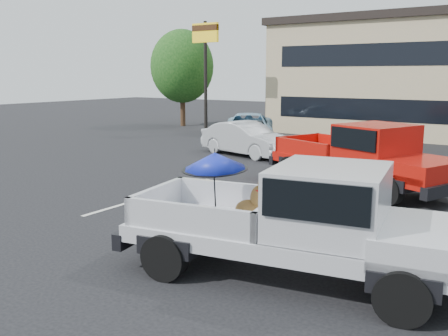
# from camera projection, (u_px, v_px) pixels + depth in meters

# --- Properties ---
(ground) EXTENTS (90.00, 90.00, 0.00)m
(ground) POSITION_uv_depth(u_px,v_px,m) (198.00, 233.00, 10.37)
(ground) COLOR black
(ground) RESTS_ON ground
(stripe_left) EXTENTS (0.12, 5.00, 0.01)m
(stripe_left) POSITION_uv_depth(u_px,v_px,m) (155.00, 195.00, 13.64)
(stripe_left) COLOR silver
(stripe_left) RESTS_ON ground
(stripe_right) EXTENTS (0.12, 5.00, 0.01)m
(stripe_right) POSITION_uv_depth(u_px,v_px,m) (372.00, 234.00, 10.34)
(stripe_right) COLOR silver
(stripe_right) RESTS_ON ground
(motel_sign) EXTENTS (1.60, 0.22, 6.00)m
(motel_sign) POSITION_uv_depth(u_px,v_px,m) (205.00, 47.00, 26.40)
(motel_sign) COLOR black
(motel_sign) RESTS_ON ground
(tree_left) EXTENTS (3.96, 3.96, 6.02)m
(tree_left) POSITION_uv_depth(u_px,v_px,m) (182.00, 66.00, 31.22)
(tree_left) COLOR #332114
(tree_left) RESTS_ON ground
(silver_pickup) EXTENTS (5.94, 2.91, 2.06)m
(silver_pickup) POSITION_uv_depth(u_px,v_px,m) (313.00, 217.00, 7.81)
(silver_pickup) COLOR black
(silver_pickup) RESTS_ON ground
(red_pickup) EXTENTS (6.09, 3.97, 1.90)m
(red_pickup) POSITION_uv_depth(u_px,v_px,m) (370.00, 155.00, 13.99)
(red_pickup) COLOR black
(red_pickup) RESTS_ON ground
(silver_sedan) EXTENTS (4.34, 2.37, 1.36)m
(silver_sedan) POSITION_uv_depth(u_px,v_px,m) (246.00, 139.00, 20.23)
(silver_sedan) COLOR #ACAFB3
(silver_sedan) RESTS_ON ground
(blue_suv) EXTENTS (4.47, 5.55, 1.40)m
(blue_suv) POSITION_uv_depth(u_px,v_px,m) (248.00, 128.00, 23.92)
(blue_suv) COLOR #8AB6CE
(blue_suv) RESTS_ON ground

